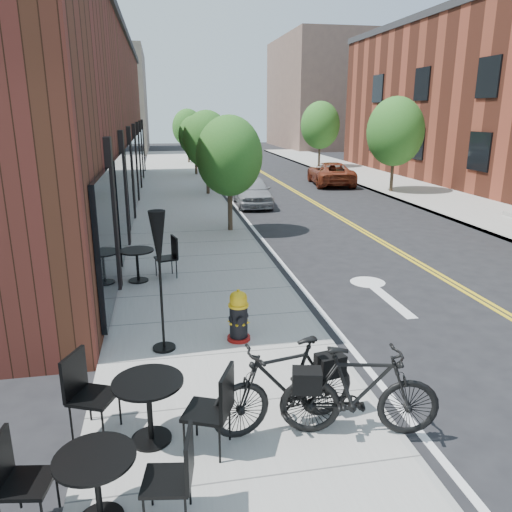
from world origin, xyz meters
TOP-DOWN VIEW (x-y plane):
  - ground at (0.00, 0.00)m, footprint 120.00×120.00m
  - sidewalk_near at (-2.00, 10.00)m, footprint 4.00×70.00m
  - sidewalk_far at (10.00, 10.00)m, footprint 4.00×70.00m
  - building_near at (-6.50, 14.00)m, footprint 5.00×28.00m
  - bg_building_left at (-8.00, 48.00)m, footprint 8.00×14.00m
  - bg_building_right at (16.00, 50.00)m, footprint 10.00×16.00m
  - tree_near_a at (-0.60, 9.00)m, footprint 2.20×2.20m
  - tree_near_b at (-0.60, 17.00)m, footprint 2.30×2.30m
  - tree_near_c at (-0.60, 25.00)m, footprint 2.10×2.10m
  - tree_near_d at (-0.60, 33.00)m, footprint 2.40×2.40m
  - tree_far_b at (8.60, 16.00)m, footprint 2.80×2.80m
  - tree_far_c at (8.60, 28.00)m, footprint 2.80×2.80m
  - fire_hydrant at (-1.63, 0.48)m, footprint 0.54×0.54m
  - bicycle_left at (-1.44, -2.13)m, footprint 2.04×0.96m
  - bicycle_right at (-0.58, -2.46)m, footprint 2.05×0.97m
  - bistro_set_a at (-3.60, -3.31)m, footprint 1.85×0.90m
  - bistro_set_b at (-3.12, -2.11)m, footprint 2.01×1.24m
  - bistro_set_c at (-3.50, 4.07)m, footprint 1.91×0.98m
  - patio_umbrella at (-2.94, 0.36)m, footprint 0.39×0.39m
  - parked_car_a at (1.07, 14.04)m, footprint 1.70×3.84m
  - parked_car_b at (0.87, 20.02)m, footprint 1.78×4.16m
  - parked_car_c at (1.60, 26.78)m, footprint 2.26×4.75m
  - parked_car_far at (6.60, 19.58)m, footprint 2.69×4.83m

SIDE VIEW (x-z plane):
  - ground at x=0.00m, z-range 0.00..0.00m
  - sidewalk_near at x=-2.00m, z-range 0.00..0.12m
  - sidewalk_far at x=10.00m, z-range 0.00..0.12m
  - fire_hydrant at x=-1.63m, z-range 0.10..1.04m
  - bistro_set_a at x=-3.60m, z-range 0.12..1.10m
  - bistro_set_c at x=-3.50m, z-range 0.12..1.13m
  - parked_car_far at x=6.60m, z-range 0.00..1.28m
  - parked_car_a at x=1.07m, z-range 0.00..1.28m
  - bistro_set_b at x=-3.12m, z-range 0.12..1.19m
  - parked_car_b at x=0.87m, z-range 0.00..1.33m
  - parked_car_c at x=1.60m, z-range 0.00..1.34m
  - bicycle_left at x=-1.44m, z-range 0.12..1.30m
  - bicycle_right at x=-0.58m, z-range 0.12..1.31m
  - patio_umbrella at x=-2.94m, z-range 0.64..3.03m
  - tree_near_c at x=-0.60m, z-range 0.69..4.37m
  - tree_near_a at x=-0.60m, z-range 0.70..4.51m
  - tree_near_b at x=-0.60m, z-range 0.72..4.70m
  - tree_near_d at x=-0.60m, z-range 0.73..4.85m
  - tree_far_b at x=8.60m, z-range 0.75..5.37m
  - tree_far_c at x=8.60m, z-range 0.75..5.37m
  - building_near at x=-6.50m, z-range 0.00..7.00m
  - bg_building_left at x=-8.00m, z-range 0.00..10.00m
  - bg_building_right at x=16.00m, z-range 0.00..12.00m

